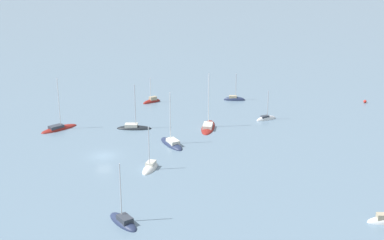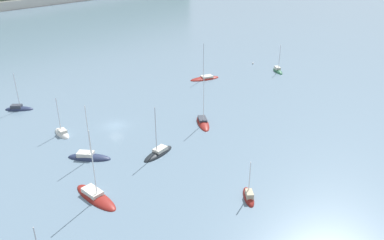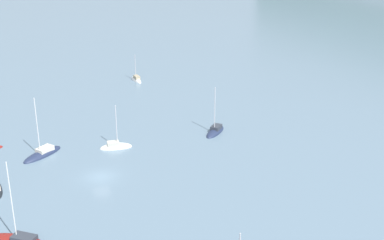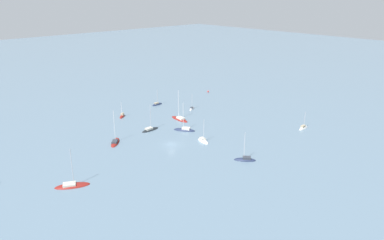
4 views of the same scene
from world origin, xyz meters
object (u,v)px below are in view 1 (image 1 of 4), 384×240
sailboat_2 (208,127)px  sailboat_10 (172,144)px  sailboat_8 (152,102)px  sailboat_4 (59,129)px  sailboat_1 (234,100)px  sailboat_0 (150,168)px  sailboat_5 (266,119)px  sailboat_11 (123,222)px  sailboat_6 (134,128)px  mooring_buoy_1 (365,101)px

sailboat_2 → sailboat_10: bearing=151.0°
sailboat_10 → sailboat_8: bearing=-16.8°
sailboat_2 → sailboat_4: size_ratio=1.06×
sailboat_1 → sailboat_10: sailboat_10 is taller
sailboat_2 → sailboat_8: (13.51, -16.85, 0.02)m
sailboat_0 → sailboat_5: sailboat_0 is taller
sailboat_5 → sailboat_11: size_ratio=0.78×
sailboat_0 → sailboat_6: sailboat_6 is taller
sailboat_0 → sailboat_10: (-2.25, -11.12, 0.02)m
sailboat_4 → sailboat_5: sailboat_4 is taller
sailboat_10 → mooring_buoy_1: bearing=-86.7°
sailboat_2 → sailboat_6: bearing=99.5°
sailboat_4 → sailboat_8: (-15.33, -19.78, 0.03)m
sailboat_0 → sailboat_10: 11.35m
sailboat_1 → sailboat_6: sailboat_6 is taller
sailboat_0 → sailboat_1: sailboat_0 is taller
sailboat_0 → mooring_buoy_1: bearing=144.8°
sailboat_2 → sailboat_11: (9.30, 38.10, 0.00)m
sailboat_5 → mooring_buoy_1: sailboat_5 is taller
sailboat_8 → sailboat_11: (-4.21, 54.96, -0.01)m
sailboat_8 → mooring_buoy_1: sailboat_8 is taller
sailboat_4 → sailboat_8: bearing=5.0°
sailboat_4 → sailboat_11: (-19.54, 35.18, 0.01)m
sailboat_11 → sailboat_10: bearing=-46.5°
sailboat_6 → sailboat_4: bearing=-176.9°
sailboat_4 → mooring_buoy_1: (-63.47, -22.69, 0.25)m
sailboat_10 → mooring_buoy_1: (-40.77, -29.30, 0.24)m
sailboat_5 → sailboat_10: (17.76, 15.53, 0.04)m
sailboat_5 → sailboat_8: sailboat_5 is taller
sailboat_5 → sailboat_10: bearing=-168.8°
sailboat_8 → sailboat_1: bearing=147.2°
sailboat_4 → sailboat_10: bearing=-63.4°
sailboat_4 → sailboat_8: 25.02m
sailboat_1 → mooring_buoy_1: 29.45m
sailboat_2 → sailboat_6: size_ratio=1.21×
sailboat_0 → sailboat_10: bearing=-179.8°
sailboat_11 → sailboat_4: bearing=-11.1°
sailboat_8 → sailboat_11: bearing=52.3°
sailboat_6 → sailboat_10: 11.57m
sailboat_1 → sailboat_2: (5.19, 19.91, 0.03)m
sailboat_10 → sailboat_5: bearing=-81.2°
mooring_buoy_1 → sailboat_2: bearing=29.7°
sailboat_2 → mooring_buoy_1: 39.88m
sailboat_8 → sailboat_2: bearing=86.7°
sailboat_8 → sailboat_10: (-7.38, 26.39, -0.02)m
sailboat_4 → sailboat_11: size_ratio=1.22×
sailboat_10 → sailboat_2: bearing=-65.1°
sailboat_0 → sailboat_8: bearing=-160.6°
sailboat_8 → sailboat_11: sailboat_11 is taller
sailboat_11 → sailboat_5: bearing=-65.6°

